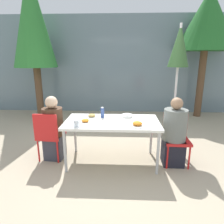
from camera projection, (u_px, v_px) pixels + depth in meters
name	position (u px, v px, depth m)	size (l,w,h in m)	color
ground_plane	(112.00, 161.00, 3.44)	(24.00, 24.00, 0.00)	tan
building_facade	(117.00, 65.00, 6.37)	(10.00, 0.20, 3.00)	slate
dining_table	(112.00, 124.00, 3.26)	(1.53, 0.82, 0.73)	white
chair_left	(49.00, 133.00, 3.37)	(0.43, 0.43, 0.85)	red
person_left	(54.00, 130.00, 3.43)	(0.34, 0.34, 1.11)	#383842
chair_right	(176.00, 134.00, 3.32)	(0.41, 0.41, 0.85)	red
person_right	(174.00, 134.00, 3.24)	(0.37, 0.37, 1.13)	black
closed_umbrella	(179.00, 53.00, 3.63)	(0.38, 0.38, 2.32)	#333333
plate_0	(137.00, 124.00, 2.99)	(0.27, 0.27, 0.07)	white
plate_1	(92.00, 116.00, 3.43)	(0.23, 0.23, 0.06)	white
plate_2	(85.00, 121.00, 3.15)	(0.21, 0.21, 0.06)	white
bottle	(102.00, 113.00, 3.42)	(0.06, 0.06, 0.18)	#334C8E
drinking_cup	(76.00, 123.00, 2.96)	(0.08, 0.08, 0.10)	silver
salad_bowl	(127.00, 116.00, 3.44)	(0.19, 0.19, 0.05)	white
tree_behind_left	(208.00, 21.00, 5.43)	(1.64, 1.64, 3.54)	brown
tree_behind_right	(32.00, 20.00, 5.30)	(1.18, 1.18, 4.00)	brown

